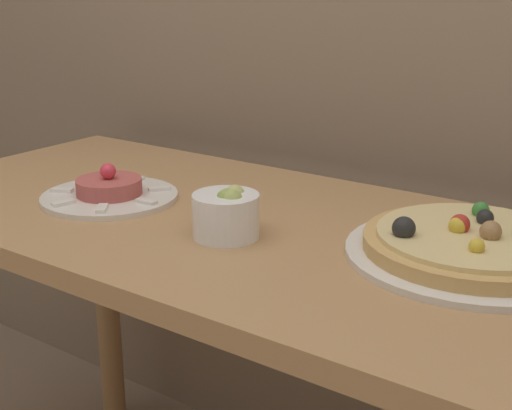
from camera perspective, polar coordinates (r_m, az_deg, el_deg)
The scene contains 4 objects.
dining_table at distance 1.19m, azimuth 1.49°, elevation -6.95°, with size 1.50×0.62×0.77m.
pizza_plate at distance 1.07m, azimuth 16.95°, elevation -3.09°, with size 0.36×0.36×0.07m.
tartare_plate at distance 1.31m, azimuth -11.65°, elevation 1.01°, with size 0.25×0.25×0.07m.
small_bowl at distance 1.09m, azimuth -2.37°, elevation -0.69°, with size 0.10×0.10×0.08m.
Camera 1 is at (0.60, -0.59, 1.16)m, focal length 50.00 mm.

